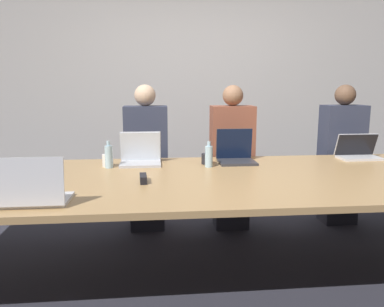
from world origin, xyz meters
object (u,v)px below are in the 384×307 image
laptop_far_center (236,153)px  person_far_right (341,157)px  laptop_far_midleft (141,155)px  laptop_far_right (358,151)px  laptop_near_left (33,191)px  bottle_far_midleft (109,156)px  cup_far_center (207,159)px  person_far_midleft (146,161)px  person_far_center (232,160)px  bottle_far_center (209,156)px  cup_far_midleft (108,160)px  stapler (143,178)px

laptop_far_center → person_far_right: (1.16, 0.43, -0.14)m
laptop_far_midleft → laptop_far_right: laptop_far_midleft is taller
laptop_far_midleft → laptop_near_left: size_ratio=0.92×
bottle_far_midleft → laptop_far_right: laptop_far_right is taller
cup_far_center → person_far_right: person_far_right is taller
laptop_far_midleft → laptop_near_left: (-0.53, -1.05, 0.00)m
cup_far_center → person_far_midleft: person_far_midleft is taller
person_far_right → laptop_near_left: size_ratio=3.81×
person_far_center → laptop_far_center: bearing=-97.4°
bottle_far_midleft → laptop_near_left: laptop_near_left is taller
laptop_far_center → bottle_far_center: 0.31m
laptop_far_center → laptop_near_left: size_ratio=0.85×
bottle_far_midleft → person_far_right: size_ratio=0.16×
laptop_far_midleft → laptop_far_center: bearing=0.2°
bottle_far_midleft → person_far_center: bearing=26.4°
cup_far_midleft → laptop_far_midleft: bearing=17.8°
bottle_far_center → bottle_far_midleft: 0.78m
person_far_right → stapler: (-1.92, -1.04, 0.09)m
bottle_far_center → laptop_far_midleft: laptop_far_midleft is taller
laptop_far_right → cup_far_center: bearing=-175.4°
bottle_far_midleft → laptop_near_left: 0.96m
person_far_center → cup_far_center: (-0.30, -0.47, 0.11)m
bottle_far_center → cup_far_midleft: size_ratio=2.09×
cup_far_center → laptop_far_right: (1.36, 0.11, 0.02)m
cup_far_midleft → stapler: 0.60m
laptop_far_center → stapler: bearing=-141.0°
laptop_far_midleft → person_far_right: 2.01m
person_far_right → laptop_far_midleft: bearing=-167.5°
stapler → laptop_far_right: bearing=15.7°
laptop_far_right → cup_far_midleft: bearing=-176.5°
cup_far_center → laptop_far_right: 1.37m
person_far_right → stapler: 2.18m
laptop_far_center → bottle_far_center: size_ratio=1.51×
person_far_midleft → person_far_right: (1.92, -0.02, 0.00)m
person_far_center → stapler: 1.30m
laptop_far_midleft → person_far_midleft: 0.48m
cup_far_center → laptop_near_left: laptop_near_left is taller
laptop_far_midleft → person_far_midleft: size_ratio=0.24×
stapler → bottle_far_center: bearing=36.9°
cup_far_midleft → person_far_center: bearing=23.9°
cup_far_center → person_far_midleft: 0.73m
laptop_far_right → person_far_right: bearing=82.8°
person_far_center → laptop_far_midleft: person_far_center is taller
cup_far_midleft → person_far_right: 2.27m
laptop_far_center → laptop_far_right: size_ratio=0.85×
bottle_far_midleft → cup_far_midleft: bearing=107.1°
bottle_far_center → stapler: (-0.50, -0.43, -0.06)m
laptop_far_right → laptop_near_left: (-2.44, -1.10, 0.01)m
person_far_center → cup_far_center: size_ratio=15.18×
laptop_far_right → stapler: 1.98m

